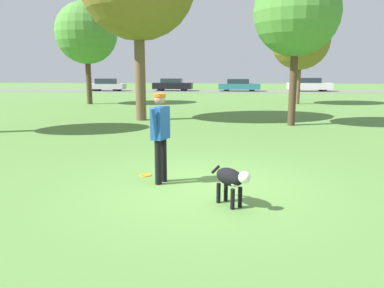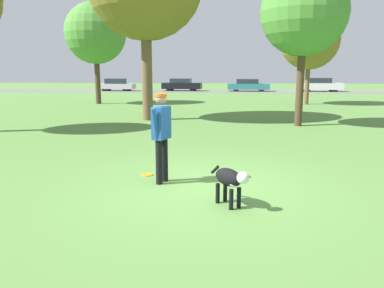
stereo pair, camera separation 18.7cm
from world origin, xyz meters
name	(u,v)px [view 1 (the left image)]	position (x,y,z in m)	size (l,w,h in m)	color
ground_plane	(201,186)	(0.00, 0.00, 0.00)	(120.00, 120.00, 0.00)	#56843D
far_road_strip	(215,91)	(0.00, 33.86, 0.01)	(120.00, 6.00, 0.01)	slate
person	(160,131)	(-0.80, 0.15, 1.04)	(0.34, 0.66, 1.75)	black
dog	(231,179)	(0.53, -1.04, 0.45)	(0.66, 0.81, 0.65)	black
frisbee	(146,175)	(-1.20, 0.64, 0.01)	(0.24, 0.24, 0.02)	orange
tree_far_right	(300,40)	(5.58, 18.41, 4.09)	(3.75, 3.75, 5.98)	brown
tree_far_left	(86,33)	(-8.17, 17.54, 4.55)	(3.94, 3.94, 6.54)	#4C3826
tree_near_right	(297,13)	(3.28, 8.36, 4.34)	(3.31, 3.31, 6.02)	#4C3826
parked_car_silver	(107,85)	(-11.73, 33.48, 0.66)	(3.92, 1.80, 1.34)	#B7B7BC
parked_car_black	(173,85)	(-4.62, 34.22, 0.67)	(4.33, 1.92, 1.35)	black
parked_car_teal	(239,85)	(2.59, 34.10, 0.64)	(4.46, 1.96, 1.31)	teal
parked_car_white	(309,85)	(10.08, 34.23, 0.70)	(4.57, 1.77, 1.43)	white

